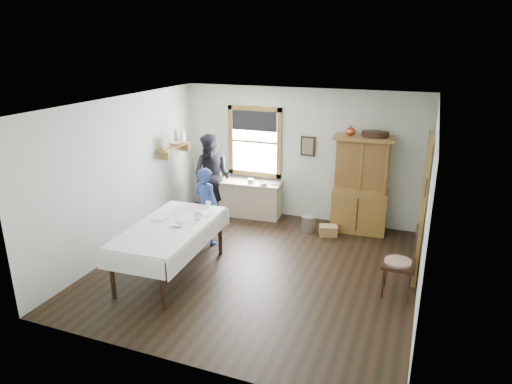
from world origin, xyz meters
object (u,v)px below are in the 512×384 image
wicker_basket (328,231)px  woman_blue (207,209)px  china_hutch (361,185)px  dining_table (171,250)px  work_counter (250,199)px  pail (308,223)px  figure_dark (212,180)px  spindle_chair (399,261)px

wicker_basket → woman_blue: size_ratio=0.25×
china_hutch → dining_table: bearing=-134.9°
work_counter → wicker_basket: (1.79, -0.44, -0.28)m
pail → figure_dark: (-2.08, -0.01, 0.67)m
wicker_basket → figure_dark: bearing=177.8°
pail → wicker_basket: bearing=-14.2°
dining_table → pail: size_ratio=7.04×
pail → figure_dark: figure_dark is taller
wicker_basket → woman_blue: bearing=-150.6°
china_hutch → pail: (-0.92, -0.33, -0.80)m
dining_table → figure_dark: (-0.49, 2.50, 0.40)m
work_counter → pail: work_counter is taller
work_counter → figure_dark: (-0.72, -0.34, 0.44)m
china_hutch → woman_blue: bearing=-151.4°
china_hutch → dining_table: size_ratio=0.89×
woman_blue → figure_dark: figure_dark is taller
wicker_basket → woman_blue: woman_blue is taller
work_counter → china_hutch: size_ratio=0.70×
wicker_basket → woman_blue: (-2.02, -1.14, 0.57)m
pail → dining_table: bearing=-122.3°
work_counter → dining_table: size_ratio=0.62×
dining_table → wicker_basket: bearing=50.0°
pail → woman_blue: bearing=-142.0°
work_counter → china_hutch: 2.35m
spindle_chair → wicker_basket: 2.28m
dining_table → wicker_basket: size_ratio=6.23×
china_hutch → figure_dark: china_hutch is taller
work_counter → figure_dark: figure_dark is taller
dining_table → woman_blue: bearing=90.1°
wicker_basket → figure_dark: figure_dark is taller
spindle_chair → woman_blue: 3.48m
spindle_chair → wicker_basket: bearing=130.0°
china_hutch → dining_table: 3.83m
dining_table → wicker_basket: 3.15m
work_counter → figure_dark: size_ratio=0.80×
wicker_basket → spindle_chair: bearing=-51.0°
work_counter → wicker_basket: 1.87m
spindle_chair → wicker_basket: spindle_chair is taller
wicker_basket → dining_table: bearing=-130.0°
work_counter → china_hutch: (2.28, 0.00, 0.57)m
figure_dark → work_counter: bearing=29.5°
woman_blue → pail: bearing=-124.1°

